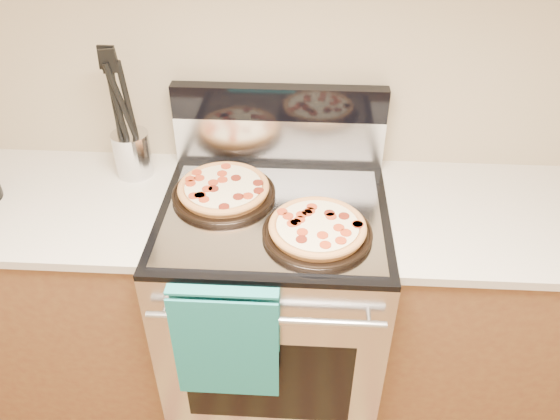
# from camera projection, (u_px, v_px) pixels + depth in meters

# --- Properties ---
(wall_back) EXTENTS (4.00, 0.00, 4.00)m
(wall_back) POSITION_uv_depth(u_px,v_px,m) (280.00, 45.00, 1.83)
(wall_back) COLOR tan
(wall_back) RESTS_ON ground
(range_body) EXTENTS (0.76, 0.68, 0.90)m
(range_body) POSITION_uv_depth(u_px,v_px,m) (275.00, 308.00, 2.09)
(range_body) COLOR #B7B7BC
(range_body) RESTS_ON ground
(oven_window) EXTENTS (0.56, 0.01, 0.40)m
(oven_window) POSITION_uv_depth(u_px,v_px,m) (268.00, 382.00, 1.82)
(oven_window) COLOR black
(oven_window) RESTS_ON range_body
(cooktop) EXTENTS (0.76, 0.68, 0.02)m
(cooktop) POSITION_uv_depth(u_px,v_px,m) (274.00, 212.00, 1.81)
(cooktop) COLOR black
(cooktop) RESTS_ON range_body
(backsplash_lower) EXTENTS (0.76, 0.06, 0.18)m
(backsplash_lower) POSITION_uv_depth(u_px,v_px,m) (279.00, 140.00, 2.00)
(backsplash_lower) COLOR silver
(backsplash_lower) RESTS_ON cooktop
(backsplash_upper) EXTENTS (0.76, 0.06, 0.12)m
(backsplash_upper) POSITION_uv_depth(u_px,v_px,m) (279.00, 102.00, 1.91)
(backsplash_upper) COLOR black
(backsplash_upper) RESTS_ON backsplash_lower
(oven_handle) EXTENTS (0.70, 0.03, 0.03)m
(oven_handle) POSITION_uv_depth(u_px,v_px,m) (265.00, 320.00, 1.58)
(oven_handle) COLOR silver
(oven_handle) RESTS_ON range_body
(dish_towel) EXTENTS (0.32, 0.05, 0.42)m
(dish_towel) POSITION_uv_depth(u_px,v_px,m) (226.00, 341.00, 1.65)
(dish_towel) COLOR teal
(dish_towel) RESTS_ON oven_handle
(foil_sheet) EXTENTS (0.70, 0.55, 0.01)m
(foil_sheet) POSITION_uv_depth(u_px,v_px,m) (273.00, 215.00, 1.78)
(foil_sheet) COLOR gray
(foil_sheet) RESTS_ON cooktop
(cabinet_left) EXTENTS (1.00, 0.62, 0.88)m
(cabinet_left) POSITION_uv_depth(u_px,v_px,m) (54.00, 294.00, 2.16)
(cabinet_left) COLOR brown
(cabinet_left) RESTS_ON ground
(countertop_left) EXTENTS (1.02, 0.64, 0.03)m
(countertop_left) POSITION_uv_depth(u_px,v_px,m) (21.00, 202.00, 1.89)
(countertop_left) COLOR beige
(countertop_left) RESTS_ON cabinet_left
(cabinet_right) EXTENTS (1.00, 0.62, 0.88)m
(cabinet_right) POSITION_uv_depth(u_px,v_px,m) (505.00, 314.00, 2.08)
(cabinet_right) COLOR brown
(cabinet_right) RESTS_ON ground
(countertop_right) EXTENTS (1.02, 0.64, 0.03)m
(countertop_right) POSITION_uv_depth(u_px,v_px,m) (539.00, 220.00, 1.81)
(countertop_right) COLOR beige
(countertop_right) RESTS_ON cabinet_right
(pepperoni_pizza_back) EXTENTS (0.43, 0.43, 0.05)m
(pepperoni_pizza_back) POSITION_uv_depth(u_px,v_px,m) (224.00, 190.00, 1.85)
(pepperoni_pizza_back) COLOR #BC7339
(pepperoni_pizza_back) RESTS_ON foil_sheet
(pepperoni_pizza_front) EXTENTS (0.36, 0.36, 0.05)m
(pepperoni_pizza_front) POSITION_uv_depth(u_px,v_px,m) (317.00, 229.00, 1.68)
(pepperoni_pizza_front) COLOR #BC7339
(pepperoni_pizza_front) RESTS_ON foil_sheet
(utensil_crock) EXTENTS (0.17, 0.17, 0.16)m
(utensil_crock) POSITION_uv_depth(u_px,v_px,m) (133.00, 154.00, 1.96)
(utensil_crock) COLOR silver
(utensil_crock) RESTS_ON countertop_left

